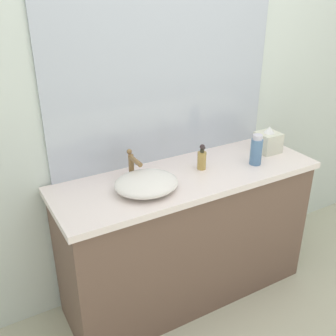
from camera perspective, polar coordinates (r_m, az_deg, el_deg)
The scene contains 9 objects.
ground_plane at distance 2.48m, azimuth 10.44°, elevation -22.19°, with size 6.00×6.00×0.02m, color #B8B899.
bathroom_wall_rear at distance 2.33m, azimuth 1.39°, elevation 12.84°, with size 6.00×0.06×2.60m, color silver.
vanity_counter at distance 2.41m, azimuth 2.76°, elevation -9.78°, with size 1.52×0.51×0.84m.
wall_mirror_panel at distance 2.24m, azimuth -0.33°, elevation 13.23°, with size 1.38×0.01×1.00m, color #B2BCC6.
sink_basin at distance 2.01m, azimuth -3.12°, elevation -2.21°, with size 0.33×0.30×0.08m, color white.
faucet at distance 2.12m, azimuth -5.11°, elevation 0.77°, with size 0.03×0.15×0.16m.
soap_dispenser at distance 2.24m, azimuth 4.92°, elevation 1.32°, with size 0.05×0.05×0.15m.
lotion_bottle at distance 2.33m, azimuth 12.57°, elevation 2.51°, with size 0.07×0.07×0.18m.
tissue_box at distance 2.53m, azimuth 14.17°, elevation 3.78°, with size 0.13×0.13×0.16m.
Camera 1 is at (-1.17, -1.21, 1.81)m, focal length 42.43 mm.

